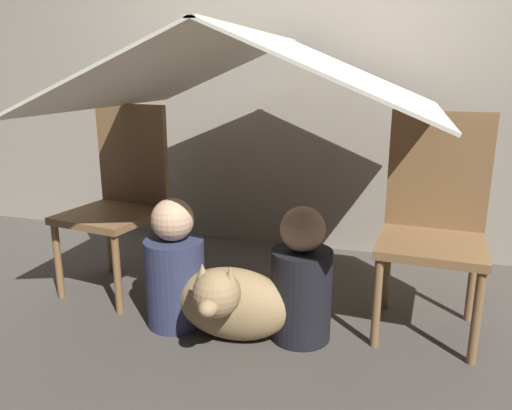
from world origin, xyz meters
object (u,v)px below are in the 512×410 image
object	(u,v)px
chair_left	(120,193)
person_front	(175,270)
chair_right	(434,218)
person_second	(301,282)
dog	(230,302)

from	to	relation	value
chair_left	person_front	distance (m)	0.61
chair_right	person_front	world-z (taller)	chair_right
chair_left	person_front	size ratio (longest dim) A/B	1.62
person_front	person_second	world-z (taller)	person_front
chair_left	dog	world-z (taller)	chair_left
dog	person_second	bearing A→B (deg)	23.66
chair_right	person_front	bearing A→B (deg)	-159.86
chair_right	dog	xyz separation A→B (m)	(-0.81, -0.41, -0.33)
person_front	person_second	distance (m)	0.58
chair_right	person_second	distance (m)	0.65
chair_right	person_second	bearing A→B (deg)	-147.86
chair_left	dog	bearing A→B (deg)	-19.29
person_second	person_front	bearing A→B (deg)	-176.24
chair_left	person_second	bearing A→B (deg)	-6.23
chair_left	person_second	xyz separation A→B (m)	(1.03, -0.28, -0.25)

